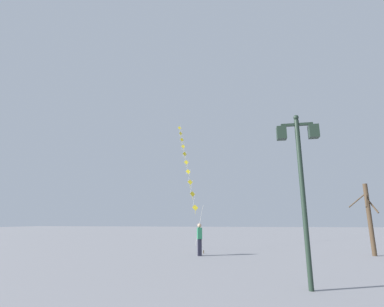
{
  "coord_description": "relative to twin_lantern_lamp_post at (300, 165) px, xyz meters",
  "views": [
    {
      "loc": [
        0.45,
        -1.03,
        1.82
      ],
      "look_at": [
        -2.8,
        15.65,
        5.87
      ],
      "focal_mm": 26.7,
      "sensor_mm": 36.0,
      "label": 1
    }
  ],
  "objects": [
    {
      "name": "twin_lantern_lamp_post",
      "position": [
        0.0,
        0.0,
        0.0
      ],
      "size": [
        1.21,
        0.28,
        5.02
      ],
      "color": "#1E2D23",
      "rests_on": "ground_plane"
    },
    {
      "name": "kite_flyer",
      "position": [
        -4.28,
        7.36,
        -2.56
      ],
      "size": [
        0.34,
        0.63,
        1.71
      ],
      "rotation": [
        0.0,
        0.0,
        1.87
      ],
      "color": "#1E1E2D",
      "rests_on": "ground_plane"
    },
    {
      "name": "kite_train",
      "position": [
        -6.86,
        15.9,
        3.39
      ],
      "size": [
        5.02,
        13.57,
        12.64
      ],
      "color": "brown",
      "rests_on": "ground_plane"
    },
    {
      "name": "bare_tree",
      "position": [
        5.02,
        9.06,
        -1.42
      ],
      "size": [
        1.19,
        1.12,
        3.91
      ],
      "color": "#423323",
      "rests_on": "ground_plane"
    },
    {
      "name": "ground_plane",
      "position": [
        -2.01,
        12.27,
        -3.46
      ],
      "size": [
        160.0,
        160.0,
        0.0
      ],
      "primitive_type": "plane",
      "color": "gray"
    }
  ]
}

